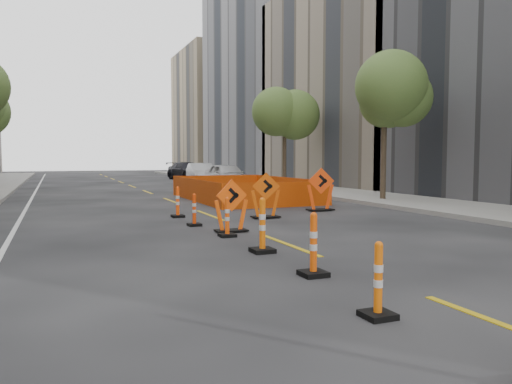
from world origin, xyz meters
name	(u,v)px	position (x,y,z in m)	size (l,w,h in m)	color
ground_plane	(405,289)	(0.00, 0.00, 0.00)	(140.00, 140.00, 0.00)	black
sidewalk_right	(394,200)	(9.00, 12.00, 0.07)	(4.00, 90.00, 0.15)	gray
bld_right_c	(384,86)	(17.00, 23.80, 7.00)	(12.00, 16.00, 14.00)	gray
bld_right_d	(285,77)	(17.00, 40.20, 10.00)	(12.00, 18.00, 20.00)	gray
bld_right_e	(227,112)	(17.00, 58.60, 8.00)	(12.00, 14.00, 16.00)	tan
tree_r_b	(385,97)	(8.40, 12.00, 4.53)	(2.80, 2.80, 5.95)	#382B1E
tree_r_c	(285,115)	(8.40, 22.00, 4.53)	(2.80, 2.80, 5.95)	#382B1E
channelizer_2	(378,280)	(-1.18, -0.98, 0.47)	(0.37, 0.37, 0.94)	orange
channelizer_3	(313,244)	(-0.88, 1.20, 0.52)	(0.41, 0.41, 1.05)	#E94E09
channelizer_4	(262,225)	(-0.88, 3.37, 0.56)	(0.44, 0.44, 1.13)	orange
channelizer_5	(227,217)	(-0.89, 5.54, 0.49)	(0.38, 0.38, 0.97)	#FF4E0A
channelizer_6	(194,210)	(-1.14, 7.71, 0.46)	(0.36, 0.36, 0.92)	red
channelizer_7	(178,202)	(-1.11, 9.88, 0.50)	(0.40, 0.40, 1.00)	#FF450A
chevron_sign_left	(231,206)	(-0.55, 6.24, 0.68)	(0.91, 0.55, 1.37)	#FF520A
chevron_sign_center	(266,195)	(1.43, 8.61, 0.73)	(0.97, 0.58, 1.46)	#D64E09
chevron_sign_right	(321,189)	(4.11, 9.84, 0.78)	(1.04, 0.62, 1.56)	#ED3E0A
safety_fence	(243,189)	(3.21, 15.42, 0.49)	(4.61, 7.85, 0.98)	#FF4F0D
parked_car_near	(227,176)	(5.22, 23.66, 0.79)	(1.86, 4.62, 1.58)	#B1B1B3
parked_car_mid	(201,173)	(5.15, 29.38, 0.75)	(1.59, 4.57, 1.51)	#B1B2B7
parked_car_far	(188,171)	(5.88, 36.18, 0.76)	(2.14, 5.26, 1.53)	black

